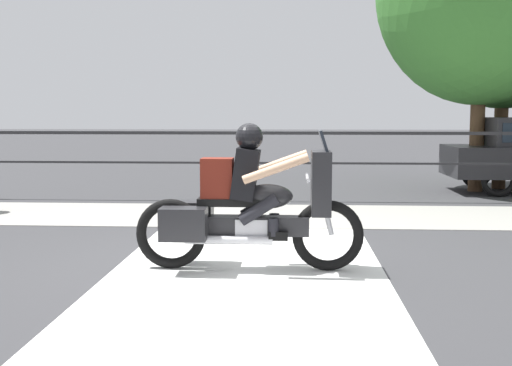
% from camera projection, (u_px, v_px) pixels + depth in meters
% --- Properties ---
extents(ground_plane, '(120.00, 120.00, 0.00)m').
position_uv_depth(ground_plane, '(225.00, 263.00, 7.15)').
color(ground_plane, '#38383A').
extents(sidewalk_band, '(44.00, 2.40, 0.01)m').
position_uv_depth(sidewalk_band, '(247.00, 215.00, 10.52)').
color(sidewalk_band, '#99968E').
rests_on(sidewalk_band, ground).
extents(crosswalk_band, '(2.89, 6.00, 0.01)m').
position_uv_depth(crosswalk_band, '(249.00, 268.00, 6.93)').
color(crosswalk_band, silver).
rests_on(crosswalk_band, ground).
extents(fence_railing, '(36.00, 0.05, 1.33)m').
position_uv_depth(fence_railing, '(253.00, 147.00, 12.13)').
color(fence_railing, '#232326').
rests_on(fence_railing, ground).
extents(motorcycle, '(2.44, 0.76, 1.57)m').
position_uv_depth(motorcycle, '(248.00, 205.00, 6.80)').
color(motorcycle, black).
rests_on(motorcycle, ground).
extents(tree_behind_car, '(4.13, 4.13, 6.31)m').
position_uv_depth(tree_behind_car, '(506.00, 4.00, 13.88)').
color(tree_behind_car, brown).
rests_on(tree_behind_car, ground).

